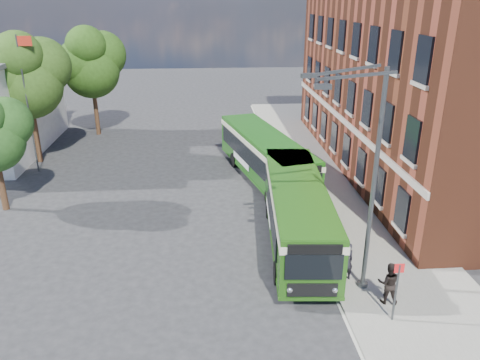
{
  "coord_description": "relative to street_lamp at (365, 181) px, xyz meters",
  "views": [
    {
      "loc": [
        -1.05,
        -17.81,
        11.31
      ],
      "look_at": [
        0.68,
        4.93,
        2.2
      ],
      "focal_mm": 35.0,
      "sensor_mm": 36.0,
      "label": 1
    }
  ],
  "objects": [
    {
      "name": "tree_right",
      "position": [
        -15.05,
        23.94,
        1.37
      ],
      "size": [
        5.37,
        5.11,
        9.08
      ],
      "color": "#3A2415",
      "rests_on": "ground"
    },
    {
      "name": "ground",
      "position": [
        -4.84,
        2.0,
        -4.79
      ],
      "size": [
        120.0,
        120.0,
        0.0
      ],
      "primitive_type": "plane",
      "color": "#272729",
      "rests_on": "ground"
    },
    {
      "name": "pedestrian_b",
      "position": [
        0.94,
        -1.14,
        -3.78
      ],
      "size": [
        0.99,
        0.86,
        1.73
      ],
      "primitive_type": "imported",
      "rotation": [
        0.0,
        0.0,
        2.87
      ],
      "color": "black",
      "rests_on": "pavement"
    },
    {
      "name": "flagpole",
      "position": [
        -17.29,
        15.0,
        0.15
      ],
      "size": [
        0.95,
        0.1,
        9.0
      ],
      "color": "#3D4042",
      "rests_on": "ground"
    },
    {
      "name": "bus_stop_sign",
      "position": [
        0.76,
        -2.2,
        -3.28
      ],
      "size": [
        0.35,
        0.08,
        2.52
      ],
      "color": "#3D4042",
      "rests_on": "ground"
    },
    {
      "name": "kerb_line",
      "position": [
        -0.89,
        10.0,
        -4.79
      ],
      "size": [
        0.12,
        48.0,
        0.01
      ],
      "primitive_type": "cube",
      "color": "beige",
      "rests_on": "ground"
    },
    {
      "name": "tree_mid",
      "position": [
        -17.82,
        17.11,
        1.44
      ],
      "size": [
        5.43,
        5.17,
        9.17
      ],
      "color": "#3A2415",
      "rests_on": "ground"
    },
    {
      "name": "bus_front",
      "position": [
        -1.64,
        4.14,
        -2.96
      ],
      "size": [
        3.38,
        11.16,
        3.02
      ],
      "color": "#215012",
      "rests_on": "ground"
    },
    {
      "name": "bus_rear",
      "position": [
        -2.14,
        12.36,
        -2.96
      ],
      "size": [
        5.16,
        11.88,
        3.02
      ],
      "color": "#1A5212",
      "rests_on": "ground"
    },
    {
      "name": "pedestrian_a",
      "position": [
        -0.24,
        0.5,
        -3.77
      ],
      "size": [
        0.72,
        0.57,
        1.74
      ],
      "primitive_type": "imported",
      "rotation": [
        0.0,
        0.0,
        3.4
      ],
      "color": "black",
      "rests_on": "pavement"
    },
    {
      "name": "street_lamp",
      "position": [
        0.0,
        0.0,
        0.0
      ],
      "size": [
        2.96,
        2.38,
        9.0
      ],
      "color": "#3D4042",
      "rests_on": "ground"
    },
    {
      "name": "brick_office",
      "position": [
        9.16,
        14.0,
        2.18
      ],
      "size": [
        12.1,
        26.0,
        14.2
      ],
      "color": "brown",
      "rests_on": "ground"
    },
    {
      "name": "pavement",
      "position": [
        2.16,
        10.0,
        -4.72
      ],
      "size": [
        6.0,
        48.0,
        0.15
      ],
      "primitive_type": "cube",
      "color": "gray",
      "rests_on": "ground"
    }
  ]
}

